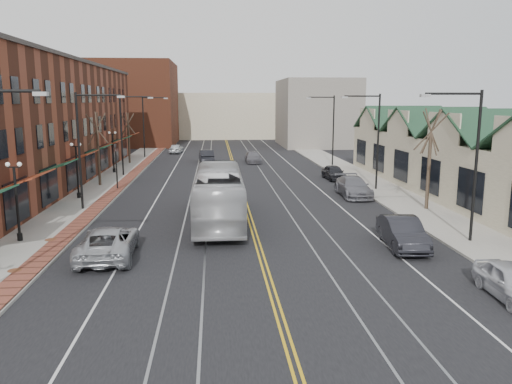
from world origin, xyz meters
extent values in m
plane|color=black|center=(0.00, 0.00, 0.00)|extent=(160.00, 160.00, 0.00)
cube|color=gray|center=(-12.00, 20.00, 0.07)|extent=(4.00, 120.00, 0.15)
cube|color=gray|center=(12.00, 20.00, 0.07)|extent=(4.00, 120.00, 0.15)
cube|color=brown|center=(-19.00, 27.00, 5.50)|extent=(10.00, 50.00, 11.00)
cube|color=#B4AA8A|center=(18.00, 20.00, 2.30)|extent=(8.00, 36.00, 4.60)
cube|color=brown|center=(-16.00, 70.00, 7.00)|extent=(14.00, 18.00, 14.00)
cube|color=#B4AA8A|center=(0.00, 85.00, 4.50)|extent=(22.00, 14.00, 9.00)
cube|color=slate|center=(15.00, 65.00, 5.50)|extent=(12.00, 16.00, 11.00)
cube|color=#999999|center=(-8.50, 0.00, 7.85)|extent=(0.50, 0.25, 0.15)
cylinder|color=black|center=(-11.50, 16.00, 4.15)|extent=(0.16, 0.16, 8.00)
cylinder|color=black|center=(-10.00, 16.00, 7.95)|extent=(3.00, 0.12, 0.12)
cube|color=#999999|center=(-8.50, 16.00, 7.85)|extent=(0.50, 0.25, 0.15)
cylinder|color=black|center=(-11.50, 32.00, 4.15)|extent=(0.16, 0.16, 8.00)
cylinder|color=black|center=(-10.00, 32.00, 7.95)|extent=(3.00, 0.12, 0.12)
cube|color=#999999|center=(-8.50, 32.00, 7.85)|extent=(0.50, 0.25, 0.15)
cylinder|color=black|center=(-11.50, 48.00, 4.15)|extent=(0.16, 0.16, 8.00)
cylinder|color=black|center=(-10.00, 48.00, 7.95)|extent=(3.00, 0.12, 0.12)
cube|color=#999999|center=(-8.50, 48.00, 7.85)|extent=(0.50, 0.25, 0.15)
cylinder|color=black|center=(11.50, 6.00, 4.15)|extent=(0.16, 0.16, 8.00)
cylinder|color=black|center=(10.00, 6.00, 7.95)|extent=(3.00, 0.12, 0.12)
cube|color=#999999|center=(8.50, 6.00, 7.85)|extent=(0.50, 0.25, 0.15)
cylinder|color=black|center=(11.50, 22.00, 4.15)|extent=(0.16, 0.16, 8.00)
cylinder|color=black|center=(10.00, 22.00, 7.95)|extent=(3.00, 0.12, 0.12)
cube|color=#999999|center=(8.50, 22.00, 7.85)|extent=(0.50, 0.25, 0.15)
cylinder|color=black|center=(11.50, 38.00, 4.15)|extent=(0.16, 0.16, 8.00)
cylinder|color=black|center=(10.00, 38.00, 7.95)|extent=(3.00, 0.12, 0.12)
cube|color=#999999|center=(8.50, 38.00, 7.85)|extent=(0.50, 0.25, 0.15)
cylinder|color=black|center=(-12.80, 8.00, 0.35)|extent=(0.28, 0.28, 0.40)
cylinder|color=black|center=(-12.80, 8.00, 2.15)|extent=(0.14, 0.14, 4.00)
cube|color=black|center=(-12.80, 8.00, 4.15)|extent=(0.60, 0.06, 0.06)
sphere|color=white|center=(-13.10, 8.00, 4.30)|extent=(0.24, 0.24, 0.24)
sphere|color=white|center=(-12.50, 8.00, 4.30)|extent=(0.24, 0.24, 0.24)
cylinder|color=black|center=(-12.80, 20.00, 0.35)|extent=(0.28, 0.28, 0.40)
cylinder|color=black|center=(-12.80, 20.00, 2.15)|extent=(0.14, 0.14, 4.00)
cube|color=black|center=(-12.80, 20.00, 4.15)|extent=(0.60, 0.06, 0.06)
sphere|color=white|center=(-13.10, 20.00, 4.30)|extent=(0.24, 0.24, 0.24)
sphere|color=white|center=(-12.50, 20.00, 4.30)|extent=(0.24, 0.24, 0.24)
cylinder|color=black|center=(-12.80, 34.00, 0.35)|extent=(0.28, 0.28, 0.40)
cylinder|color=black|center=(-12.80, 34.00, 2.15)|extent=(0.14, 0.14, 4.00)
cube|color=black|center=(-12.80, 34.00, 4.15)|extent=(0.60, 0.06, 0.06)
sphere|color=white|center=(-13.10, 34.00, 4.30)|extent=(0.24, 0.24, 0.24)
sphere|color=white|center=(-12.50, 34.00, 4.30)|extent=(0.24, 0.24, 0.24)
cylinder|color=#382B21|center=(-12.50, 26.00, 2.60)|extent=(0.24, 0.24, 4.90)
cylinder|color=#382B21|center=(-12.50, 26.00, 5.15)|extent=(0.58, 1.37, 2.90)
cylinder|color=#382B21|center=(-12.50, 26.00, 5.15)|extent=(1.60, 0.66, 2.78)
cylinder|color=#382B21|center=(-12.50, 26.00, 5.15)|extent=(0.53, 1.23, 2.96)
cylinder|color=#382B21|center=(-12.50, 26.00, 5.15)|extent=(1.69, 1.03, 2.64)
cylinder|color=#382B21|center=(-12.50, 26.00, 5.15)|extent=(1.78, 1.29, 2.48)
cylinder|color=#382B21|center=(-12.50, 42.00, 2.42)|extent=(0.24, 0.24, 4.55)
cylinder|color=#382B21|center=(-12.50, 42.00, 4.80)|extent=(0.55, 1.28, 2.69)
cylinder|color=#382B21|center=(-12.50, 42.00, 4.80)|extent=(1.49, 0.62, 2.58)
cylinder|color=#382B21|center=(-12.50, 42.00, 4.80)|extent=(0.50, 1.15, 2.75)
cylinder|color=#382B21|center=(-12.50, 42.00, 4.80)|extent=(1.57, 0.97, 2.45)
cylinder|color=#382B21|center=(-12.50, 42.00, 4.80)|extent=(1.66, 1.20, 2.30)
cylinder|color=#382B21|center=(12.50, 14.00, 2.78)|extent=(0.24, 0.24, 5.25)
cylinder|color=#382B21|center=(12.50, 14.00, 5.50)|extent=(0.61, 1.46, 3.10)
cylinder|color=#382B21|center=(12.50, 14.00, 5.50)|extent=(1.70, 0.70, 2.97)
cylinder|color=#382B21|center=(12.50, 14.00, 5.50)|extent=(0.56, 1.31, 3.17)
cylinder|color=#382B21|center=(12.50, 14.00, 5.50)|extent=(1.80, 1.10, 2.82)
cylinder|color=#382B21|center=(12.50, 14.00, 5.50)|extent=(1.90, 1.37, 2.65)
cylinder|color=#592D19|center=(-11.20, 3.00, 0.16)|extent=(0.60, 0.60, 0.02)
cylinder|color=#592D19|center=(-11.20, 8.00, 0.16)|extent=(0.60, 0.60, 0.02)
cylinder|color=black|center=(-10.60, 24.00, 1.75)|extent=(0.12, 0.12, 3.20)
imported|color=black|center=(-10.60, 24.00, 3.50)|extent=(0.18, 0.15, 0.90)
imported|color=#B9B9BB|center=(-2.00, 11.99, 1.72)|extent=(3.00, 12.34, 3.43)
imported|color=#ADB0B5|center=(-7.50, 5.05, 0.78)|extent=(2.85, 5.72, 1.56)
imported|color=silver|center=(9.20, -1.53, 0.69)|extent=(1.80, 4.10, 1.37)
imported|color=black|center=(7.50, 5.50, 0.80)|extent=(2.09, 4.97, 1.60)
imported|color=slate|center=(8.81, 19.51, 0.79)|extent=(2.30, 5.47, 1.58)
imported|color=black|center=(9.30, 28.13, 0.70)|extent=(1.87, 4.21, 1.41)
imported|color=black|center=(-3.26, 43.08, 0.78)|extent=(2.05, 4.83, 1.55)
imported|color=slate|center=(2.50, 42.17, 0.67)|extent=(1.96, 4.64, 1.34)
imported|color=silver|center=(-7.78, 54.10, 0.69)|extent=(2.11, 4.22, 1.38)
camera|label=1|loc=(-2.23, -19.02, 7.63)|focal=35.00mm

